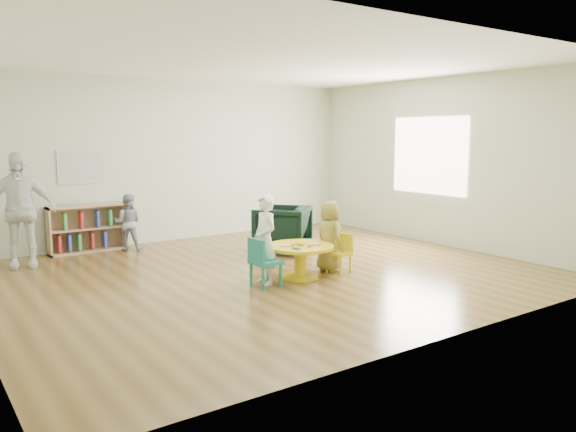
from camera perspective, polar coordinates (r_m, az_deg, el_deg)
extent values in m
plane|color=brown|center=(7.64, -2.01, -5.79)|extent=(7.00, 7.00, 0.00)
cube|color=white|center=(7.47, -2.12, 15.13)|extent=(7.00, 6.00, 0.10)
cube|color=#B8C2A6|center=(10.08, -11.41, 5.52)|extent=(7.00, 0.10, 2.80)
cube|color=#B8C2A6|center=(5.18, 16.30, 2.85)|extent=(7.00, 0.10, 2.80)
cube|color=#B8C2A6|center=(9.78, 15.51, 5.30)|extent=(0.10, 6.00, 2.80)
cube|color=white|center=(9.95, 14.12, 5.98)|extent=(0.02, 1.60, 1.30)
cylinder|color=gold|center=(7.34, 1.24, -4.79)|extent=(0.16, 0.16, 0.40)
cylinder|color=gold|center=(7.38, 1.24, -6.15)|extent=(0.49, 0.49, 0.04)
cylinder|color=gold|center=(7.29, 1.25, -3.12)|extent=(0.87, 0.87, 0.04)
cylinder|color=pink|center=(7.22, -0.22, -3.02)|extent=(0.15, 0.15, 0.02)
cylinder|color=pink|center=(7.33, 2.71, -2.85)|extent=(0.17, 0.17, 0.02)
cylinder|color=gold|center=(7.26, 1.22, -2.84)|extent=(0.10, 0.13, 0.04)
cylinder|color=#167C2A|center=(7.18, 1.28, -2.97)|extent=(0.04, 0.05, 0.02)
cylinder|color=#167C2A|center=(7.34, 1.16, -2.71)|extent=(0.04, 0.05, 0.02)
cube|color=red|center=(7.25, 0.37, -2.96)|extent=(0.06, 0.06, 0.02)
cube|color=#FF5015|center=(7.16, 2.20, -3.10)|extent=(0.05, 0.05, 0.02)
cube|color=blue|center=(7.01, 0.98, -3.35)|extent=(0.06, 0.06, 0.02)
cube|color=#167C2A|center=(7.07, 0.63, -3.25)|extent=(0.05, 0.05, 0.02)
cube|color=#167B6E|center=(6.91, -2.28, -4.70)|extent=(0.34, 0.34, 0.04)
cube|color=#167B6E|center=(6.80, -3.27, -3.52)|extent=(0.05, 0.33, 0.28)
cylinder|color=#167B6E|center=(6.99, -3.78, -5.96)|extent=(0.04, 0.04, 0.28)
cylinder|color=#167B6E|center=(6.78, -2.54, -6.40)|extent=(0.04, 0.04, 0.28)
cylinder|color=#167B6E|center=(7.13, -2.01, -5.65)|extent=(0.04, 0.04, 0.28)
cylinder|color=#167B6E|center=(6.92, -0.75, -6.07)|extent=(0.04, 0.04, 0.28)
cube|color=gold|center=(7.65, 5.18, -3.79)|extent=(0.34, 0.34, 0.04)
cube|color=gold|center=(7.72, 5.72, -2.61)|extent=(0.10, 0.28, 0.25)
cylinder|color=gold|center=(7.70, 6.34, -4.79)|extent=(0.03, 0.03, 0.25)
cylinder|color=gold|center=(7.83, 4.97, -4.56)|extent=(0.03, 0.03, 0.25)
cylinder|color=gold|center=(7.52, 5.36, -5.10)|extent=(0.03, 0.03, 0.25)
cylinder|color=gold|center=(7.65, 3.98, -4.85)|extent=(0.03, 0.03, 0.25)
cube|color=tan|center=(9.36, -23.15, -1.51)|extent=(0.03, 0.30, 0.75)
cube|color=tan|center=(9.66, -16.35, -0.88)|extent=(0.03, 0.30, 0.75)
cube|color=tan|center=(9.56, -19.59, -3.32)|extent=(1.20, 0.30, 0.03)
cube|color=tan|center=(9.44, -19.80, 0.96)|extent=(1.20, 0.30, 0.03)
cube|color=tan|center=(9.49, -19.69, -1.19)|extent=(1.14, 0.28, 0.03)
cube|color=tan|center=(9.63, -19.92, -1.08)|extent=(1.20, 0.02, 0.75)
cube|color=#BE3237|center=(9.40, -22.25, -2.62)|extent=(0.04, 0.18, 0.26)
cube|color=blue|center=(9.43, -21.36, -2.54)|extent=(0.04, 0.18, 0.26)
cube|color=#4CA559|center=(9.47, -20.48, -2.45)|extent=(0.04, 0.18, 0.26)
cube|color=#BE3237|center=(9.52, -19.32, -2.34)|extent=(0.04, 0.18, 0.26)
cube|color=blue|center=(9.57, -18.16, -2.23)|extent=(0.04, 0.18, 0.26)
cube|color=#4CA559|center=(9.37, -21.77, -0.49)|extent=(0.04, 0.18, 0.26)
cube|color=#BE3237|center=(9.43, -20.29, -0.36)|extent=(0.04, 0.18, 0.26)
cube|color=blue|center=(9.49, -18.84, -0.24)|extent=(0.04, 0.18, 0.26)
cube|color=#4CA559|center=(9.55, -17.68, -0.13)|extent=(0.04, 0.18, 0.26)
cube|color=silver|center=(9.54, -20.23, 4.72)|extent=(0.74, 0.01, 0.54)
cube|color=#D4522C|center=(9.53, -20.22, 4.72)|extent=(0.70, 0.00, 0.50)
imported|color=black|center=(8.89, -0.58, -1.34)|extent=(1.13, 1.13, 0.74)
imported|color=white|center=(6.98, -2.35, -2.43)|extent=(0.29, 0.42, 1.12)
imported|color=#CECA16|center=(7.65, 4.21, -2.07)|extent=(0.32, 0.48, 0.97)
imported|color=#1C2448|center=(9.36, -15.94, -0.63)|extent=(0.56, 0.52, 0.92)
imported|color=white|center=(8.67, -25.65, 0.55)|extent=(1.02, 0.59, 1.63)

